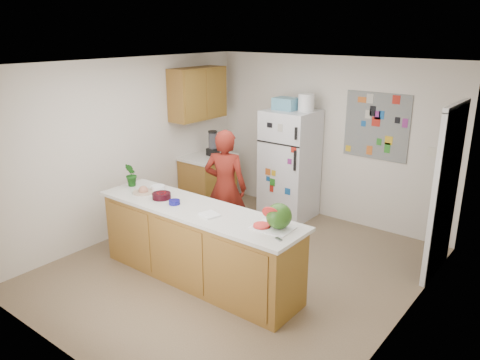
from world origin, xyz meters
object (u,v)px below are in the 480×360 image
Objects in this scene: person at (225,188)px; cherry_bowl at (162,196)px; refrigerator at (290,165)px; watermelon at (279,216)px.

cherry_bowl is at bearing 60.17° from person.
refrigerator reaches higher than watermelon.
refrigerator is at bearing 82.94° from cherry_bowl.
person is at bearing 147.83° from watermelon.
person is 1.76m from watermelon.
watermelon is at bearing 125.43° from person.
refrigerator is 1.05× the size of person.
person is (-0.16, -1.37, -0.04)m from refrigerator.
person is 7.23× the size of cherry_bowl.
watermelon is at bearing -60.29° from refrigerator.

